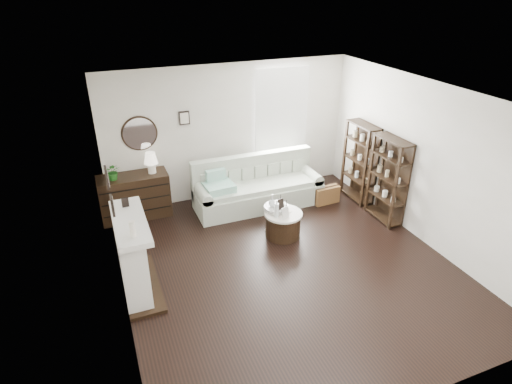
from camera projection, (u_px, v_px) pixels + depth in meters
name	position (u px, v px, depth m)	size (l,w,h in m)	color
room	(265.00, 117.00, 8.63)	(5.50, 5.50, 5.50)	black
fireplace	(132.00, 258.00, 6.11)	(0.50, 1.40, 1.84)	silver
shelf_unit_far	(360.00, 162.00, 8.56)	(0.30, 0.80, 1.60)	black
shelf_unit_near	(388.00, 180.00, 7.82)	(0.30, 0.80, 1.60)	black
sofa	(257.00, 189.00, 8.55)	(2.52, 0.87, 0.98)	#B3BEA9
quilt	(219.00, 187.00, 8.06)	(0.55, 0.45, 0.14)	#299776
suitcase	(327.00, 195.00, 8.64)	(0.53, 0.18, 0.35)	brown
dresser	(135.00, 196.00, 8.06)	(1.28, 0.55, 0.85)	black
table_lamp	(151.00, 163.00, 7.90)	(0.25, 0.25, 0.40)	beige
potted_plant	(113.00, 172.00, 7.65)	(0.29, 0.25, 0.32)	#1B5618
drum_table	(283.00, 224.00, 7.52)	(0.67, 0.67, 0.46)	black
pedestal_table	(276.00, 208.00, 7.50)	(0.45, 0.45, 0.54)	silver
eiffel_drum	(286.00, 206.00, 7.44)	(0.11, 0.11, 0.19)	black
bottle_drum	(277.00, 208.00, 7.23)	(0.07, 0.07, 0.32)	silver
card_frame_drum	(285.00, 213.00, 7.22)	(0.15, 0.01, 0.20)	silver
eiffel_ped	(281.00, 200.00, 7.49)	(0.10, 0.10, 0.17)	black
flask_ped	(272.00, 200.00, 7.41)	(0.12, 0.12, 0.23)	silver
card_frame_ped	(280.00, 204.00, 7.34)	(0.14, 0.01, 0.18)	black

